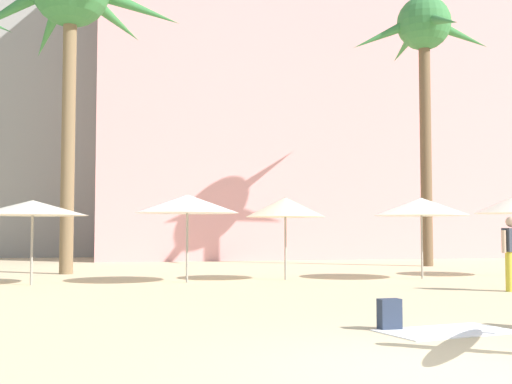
% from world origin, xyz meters
% --- Properties ---
extents(ground, '(120.00, 120.00, 0.00)m').
position_xyz_m(ground, '(0.00, 0.00, 0.00)').
color(ground, beige).
extents(hotel_pink, '(24.69, 11.60, 16.05)m').
position_xyz_m(hotel_pink, '(8.61, 29.34, 8.02)').
color(hotel_pink, pink).
rests_on(hotel_pink, ground).
extents(palm_tree_left, '(5.96, 6.00, 10.59)m').
position_xyz_m(palm_tree_left, '(8.83, 17.74, 8.81)').
color(palm_tree_left, brown).
rests_on(palm_tree_left, ground).
extents(palm_tree_center, '(7.03, 6.42, 10.44)m').
position_xyz_m(palm_tree_center, '(-4.49, 15.97, 8.71)').
color(palm_tree_center, brown).
rests_on(palm_tree_center, ground).
extents(cafe_umbrella_0, '(2.68, 2.68, 2.29)m').
position_xyz_m(cafe_umbrella_0, '(5.39, 11.45, 2.03)').
color(cafe_umbrella_0, gray).
rests_on(cafe_umbrella_0, ground).
extents(cafe_umbrella_2, '(2.75, 2.75, 2.12)m').
position_xyz_m(cafe_umbrella_2, '(-5.13, 11.66, 1.92)').
color(cafe_umbrella_2, gray).
rests_on(cafe_umbrella_2, ground).
extents(cafe_umbrella_3, '(2.21, 2.21, 2.28)m').
position_xyz_m(cafe_umbrella_3, '(1.52, 11.92, 2.00)').
color(cafe_umbrella_3, gray).
rests_on(cafe_umbrella_3, ground).
extents(cafe_umbrella_5, '(2.73, 2.73, 2.31)m').
position_xyz_m(cafe_umbrella_5, '(-1.24, 11.61, 2.06)').
color(cafe_umbrella_5, gray).
rests_on(cafe_umbrella_5, ground).
extents(beach_towel, '(1.93, 1.31, 0.01)m').
position_xyz_m(beach_towel, '(1.08, 2.36, 0.01)').
color(beach_towel, white).
rests_on(beach_towel, ground).
extents(backpack, '(0.31, 0.25, 0.42)m').
position_xyz_m(backpack, '(0.40, 2.70, 0.20)').
color(backpack, '#293348').
rests_on(backpack, ground).
extents(person_mid_center, '(0.60, 0.33, 1.67)m').
position_xyz_m(person_mid_center, '(5.51, 7.42, 0.92)').
color(person_mid_center, gold).
rests_on(person_mid_center, ground).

